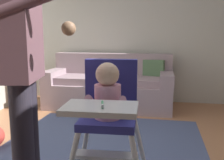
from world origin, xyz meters
TOP-DOWN VIEW (x-y plane):
  - wall_far at (0.00, 2.47)m, footprint 4.83×0.06m
  - couch at (-0.37, 1.95)m, footprint 2.03×0.86m
  - high_chair at (0.13, -0.53)m, footprint 0.64×0.75m
  - adult_standing at (-0.40, -0.66)m, footprint 0.59×0.50m
  - side_table at (-1.67, 1.73)m, footprint 0.40×0.40m
  - sippy_cup at (-1.63, 1.73)m, footprint 0.07×0.07m

SIDE VIEW (x-z plane):
  - couch at x=-0.37m, z-range -0.10..0.76m
  - side_table at x=-1.67m, z-range 0.12..0.64m
  - sippy_cup at x=-1.63m, z-range 0.52..0.62m
  - high_chair at x=0.13m, z-range 0.20..1.18m
  - adult_standing at x=-0.40m, z-range 0.11..1.78m
  - wall_far at x=0.00m, z-range 0.00..2.66m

